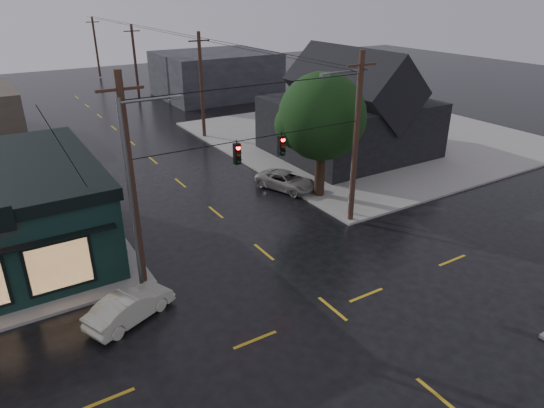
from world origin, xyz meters
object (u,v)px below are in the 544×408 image
utility_pole_ne (350,221)px  corner_tree (322,117)px  utility_pole_nw (144,283)px  suv_silver (287,181)px  sedan_cream (130,306)px

utility_pole_ne → corner_tree: bearing=80.6°
corner_tree → utility_pole_ne: size_ratio=0.82×
utility_pole_nw → suv_silver: 14.05m
utility_pole_ne → utility_pole_nw: bearing=180.0°
sedan_cream → suv_silver: size_ratio=0.87×
suv_silver → sedan_cream: bearing=-167.9°
utility_pole_ne → sedan_cream: 14.61m
corner_tree → utility_pole_ne: corner_tree is taller
corner_tree → utility_pole_nw: corner_tree is taller
corner_tree → utility_pole_nw: size_ratio=0.82×
utility_pole_nw → suv_silver: (12.50, 6.39, 0.64)m
corner_tree → utility_pole_nw: 15.33m
utility_pole_ne → suv_silver: utility_pole_ne is taller
corner_tree → sedan_cream: (-15.06, -6.63, -4.88)m
utility_pole_nw → sedan_cream: bearing=-119.0°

